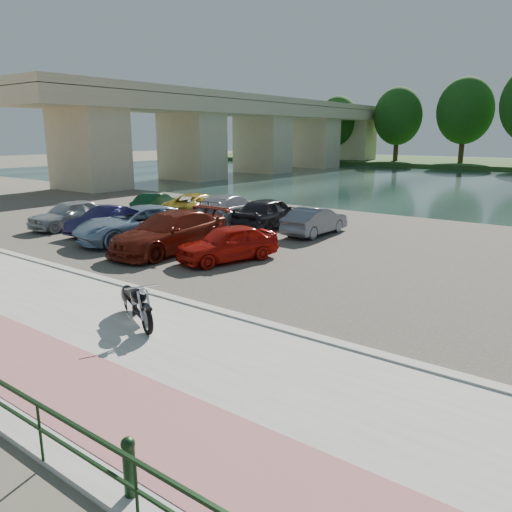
{
  "coord_description": "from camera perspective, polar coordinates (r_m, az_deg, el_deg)",
  "views": [
    {
      "loc": [
        7.98,
        -7.04,
        4.5
      ],
      "look_at": [
        -0.37,
        4.03,
        1.1
      ],
      "focal_mm": 35.0,
      "sensor_mm": 36.0,
      "label": 1
    }
  ],
  "objects": [
    {
      "name": "pink_path",
      "position": [
        10.17,
        -21.52,
        -12.84
      ],
      "size": [
        60.0,
        2.0,
        0.01
      ],
      "primitive_type": "cube",
      "color": "#AD6265",
      "rests_on": "promenade"
    },
    {
      "name": "car_1",
      "position": [
        23.84,
        -16.79,
        3.92
      ],
      "size": [
        1.57,
        3.85,
        1.24
      ],
      "primitive_type": "imported",
      "rotation": [
        0.0,
        0.0,
        0.07
      ],
      "color": "#16123A",
      "rests_on": "parking_lot"
    },
    {
      "name": "promenade",
      "position": [
        10.95,
        -14.74,
        -10.68
      ],
      "size": [
        60.0,
        6.0,
        0.1
      ],
      "primitive_type": "cube",
      "color": "#A19F98",
      "rests_on": "ground"
    },
    {
      "name": "car_9",
      "position": [
        22.83,
        6.76,
        4.02
      ],
      "size": [
        1.37,
        3.82,
        1.25
      ],
      "primitive_type": "imported",
      "rotation": [
        0.0,
        0.0,
        3.13
      ],
      "color": "slate",
      "rests_on": "parking_lot"
    },
    {
      "name": "motorcycle",
      "position": [
        12.44,
        -13.72,
        -5.08
      ],
      "size": [
        2.19,
        1.18,
        1.05
      ],
      "rotation": [
        0.0,
        0.0,
        -0.43
      ],
      "color": "black",
      "rests_on": "promenade"
    },
    {
      "name": "car_0",
      "position": [
        25.85,
        -20.49,
        4.5
      ],
      "size": [
        1.62,
        4.0,
        1.36
      ],
      "primitive_type": "imported",
      "rotation": [
        0.0,
        0.0,
        -0.0
      ],
      "color": "#9FA6AA",
      "rests_on": "parking_lot"
    },
    {
      "name": "car_3",
      "position": [
        19.58,
        -9.84,
        2.7
      ],
      "size": [
        2.23,
        5.31,
        1.53
      ],
      "primitive_type": "imported",
      "rotation": [
        0.0,
        0.0,
        0.02
      ],
      "color": "#5D180D",
      "rests_on": "parking_lot"
    },
    {
      "name": "car_8",
      "position": [
        24.34,
        1.56,
        5.01
      ],
      "size": [
        1.91,
        4.45,
        1.5
      ],
      "primitive_type": "imported",
      "rotation": [
        0.0,
        0.0,
        3.17
      ],
      "color": "black",
      "rests_on": "parking_lot"
    },
    {
      "name": "car_2",
      "position": [
        21.75,
        -13.31,
        3.58
      ],
      "size": [
        3.85,
        5.85,
        1.49
      ],
      "primitive_type": "imported",
      "rotation": [
        0.0,
        0.0,
        -0.28
      ],
      "color": "#7C97B4",
      "rests_on": "parking_lot"
    },
    {
      "name": "car_6",
      "position": [
        27.61,
        -6.54,
        5.79
      ],
      "size": [
        3.1,
        5.13,
        1.33
      ],
      "primitive_type": "imported",
      "rotation": [
        0.0,
        0.0,
        3.34
      ],
      "color": "gold",
      "rests_on": "parking_lot"
    },
    {
      "name": "kerb",
      "position": [
        12.84,
        -4.19,
        -6.43
      ],
      "size": [
        60.0,
        0.3,
        0.14
      ],
      "primitive_type": "cube",
      "color": "#A19F98",
      "rests_on": "ground"
    },
    {
      "name": "bridge",
      "position": [
        60.04,
        0.19,
        14.75
      ],
      "size": [
        7.0,
        56.0,
        8.55
      ],
      "color": "#C7B38A",
      "rests_on": "ground"
    },
    {
      "name": "parking_lot",
      "position": [
        20.22,
        12.81,
        0.63
      ],
      "size": [
        60.0,
        18.0,
        0.04
      ],
      "primitive_type": "cube",
      "color": "#3F3933",
      "rests_on": "ground"
    },
    {
      "name": "car_5",
      "position": [
        28.97,
        -11.35,
        5.87
      ],
      "size": [
        2.52,
        3.92,
        1.22
      ],
      "primitive_type": "imported",
      "rotation": [
        0.0,
        0.0,
        3.5
      ],
      "color": "#0E351A",
      "rests_on": "parking_lot"
    },
    {
      "name": "car_7",
      "position": [
        25.77,
        -3.1,
        5.44
      ],
      "size": [
        2.89,
        5.32,
        1.46
      ],
      "primitive_type": "imported",
      "rotation": [
        0.0,
        0.0,
        3.32
      ],
      "color": "gray",
      "rests_on": "parking_lot"
    },
    {
      "name": "ground",
      "position": [
        11.55,
        -10.8,
        -9.41
      ],
      "size": [
        200.0,
        200.0,
        0.0
      ],
      "primitive_type": "plane",
      "color": "#595447",
      "rests_on": "ground"
    },
    {
      "name": "car_4",
      "position": [
        17.92,
        -3.27,
        1.48
      ],
      "size": [
        2.62,
        4.09,
        1.3
      ],
      "primitive_type": "imported",
      "rotation": [
        0.0,
        0.0,
        -0.31
      ],
      "color": "#B1150B",
      "rests_on": "parking_lot"
    }
  ]
}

